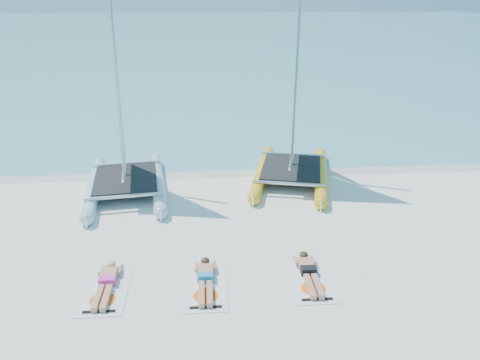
# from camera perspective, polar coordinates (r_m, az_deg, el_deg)

# --- Properties ---
(ground) EXTENTS (140.00, 140.00, 0.00)m
(ground) POSITION_cam_1_polar(r_m,az_deg,el_deg) (12.59, -2.63, -8.07)
(ground) COLOR silver
(ground) RESTS_ON ground
(sea) EXTENTS (140.00, 115.00, 0.01)m
(sea) POSITION_cam_1_polar(r_m,az_deg,el_deg) (74.11, -4.18, 17.56)
(sea) COLOR #75C3C4
(sea) RESTS_ON ground
(wet_sand_strip) EXTENTS (140.00, 1.40, 0.01)m
(wet_sand_strip) POSITION_cam_1_polar(r_m,az_deg,el_deg) (17.55, -3.18, 1.12)
(wet_sand_strip) COLOR silver
(wet_sand_strip) RESTS_ON ground
(catamaran_blue) EXTENTS (3.16, 5.54, 7.19)m
(catamaran_blue) POSITION_cam_1_polar(r_m,az_deg,el_deg) (15.71, -14.35, 6.11)
(catamaran_blue) COLOR #B4DBED
(catamaran_blue) RESTS_ON ground
(catamaran_yellow) EXTENTS (3.62, 5.77, 7.15)m
(catamaran_yellow) POSITION_cam_1_polar(r_m,az_deg,el_deg) (16.69, 6.63, 7.99)
(catamaran_yellow) COLOR yellow
(catamaran_yellow) RESTS_ON ground
(towel_a) EXTENTS (1.00, 1.85, 0.02)m
(towel_a) POSITION_cam_1_polar(r_m,az_deg,el_deg) (11.33, -16.05, -12.86)
(towel_a) COLOR white
(towel_a) RESTS_ON ground
(sunbather_a) EXTENTS (0.37, 1.73, 0.26)m
(sunbather_a) POSITION_cam_1_polar(r_m,az_deg,el_deg) (11.42, -15.93, -11.86)
(sunbather_a) COLOR tan
(sunbather_a) RESTS_ON towel_a
(towel_b) EXTENTS (1.00, 1.85, 0.02)m
(towel_b) POSITION_cam_1_polar(r_m,az_deg,el_deg) (11.06, -4.22, -12.88)
(towel_b) COLOR white
(towel_b) RESTS_ON ground
(sunbather_b) EXTENTS (0.37, 1.73, 0.26)m
(sunbather_b) POSITION_cam_1_polar(r_m,az_deg,el_deg) (11.15, -4.24, -11.85)
(sunbather_b) COLOR tan
(sunbather_b) RESTS_ON towel_b
(towel_c) EXTENTS (1.00, 1.85, 0.02)m
(towel_c) POSITION_cam_1_polar(r_m,az_deg,el_deg) (11.38, 8.55, -11.97)
(towel_c) COLOR white
(towel_c) RESTS_ON ground
(sunbather_c) EXTENTS (0.37, 1.73, 0.26)m
(sunbather_c) POSITION_cam_1_polar(r_m,az_deg,el_deg) (11.47, 8.38, -10.98)
(sunbather_c) COLOR tan
(sunbather_c) RESTS_ON towel_c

